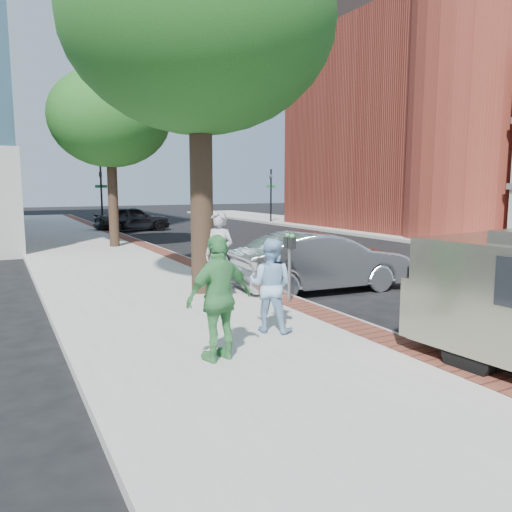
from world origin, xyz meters
TOP-DOWN VIEW (x-y plane):
  - ground at (0.00, 0.00)m, footprint 120.00×120.00m
  - sidewalk at (-1.50, 8.00)m, footprint 5.00×60.00m
  - brick_strip at (0.70, 8.00)m, footprint 0.60×60.00m
  - curb at (1.05, 8.00)m, footprint 0.10×60.00m
  - sidewalk_far at (14.50, 8.00)m, footprint 5.00×60.00m
  - church at (20.98, 13.13)m, footprint 19.00×16.00m
  - signal_near at (0.90, 22.00)m, footprint 0.70×0.15m
  - signal_far at (12.50, 22.00)m, footprint 0.70×0.15m
  - tree_near at (-0.60, 1.90)m, footprint 6.00×6.00m
  - tree_far at (-0.50, 12.00)m, footprint 4.80×4.80m
  - parking_meter at (0.65, 0.08)m, footprint 0.12×0.32m
  - person_gray at (-0.48, 1.20)m, footprint 0.76×0.83m
  - person_officer at (-0.76, -1.61)m, footprint 0.97×0.97m
  - person_green at (-2.09, -2.52)m, footprint 1.11×0.62m
  - sedan_silver at (2.33, 1.31)m, footprint 4.59×1.91m
  - bg_car at (2.31, 20.43)m, footprint 4.40×1.99m

SIDE VIEW (x-z plane):
  - ground at x=0.00m, z-range 0.00..0.00m
  - sidewalk at x=-1.50m, z-range 0.00..0.15m
  - curb at x=1.05m, z-range 0.00..0.15m
  - sidewalk_far at x=14.50m, z-range 0.00..0.15m
  - brick_strip at x=0.70m, z-range 0.15..0.16m
  - bg_car at x=2.31m, z-range 0.00..1.47m
  - sedan_silver at x=2.33m, z-range 0.00..1.48m
  - person_officer at x=-0.76m, z-range 0.15..1.74m
  - person_green at x=-2.09m, z-range 0.15..1.94m
  - person_gray at x=-0.48m, z-range 0.15..2.06m
  - parking_meter at x=0.65m, z-range 0.47..1.94m
  - signal_near at x=0.90m, z-range 0.35..4.15m
  - signal_far at x=12.50m, z-range 0.35..4.15m
  - tree_far at x=-0.50m, z-range 1.73..8.87m
  - tree_near at x=-0.60m, z-range 1.92..10.43m
  - church at x=20.98m, z-range -2.94..17.46m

